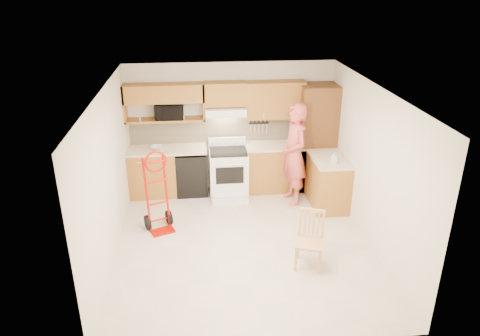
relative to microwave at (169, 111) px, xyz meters
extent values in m
cube|color=beige|center=(1.17, -2.08, -1.65)|extent=(4.00, 4.50, 0.02)
cube|color=white|center=(1.17, -2.08, 0.87)|extent=(4.00, 4.50, 0.02)
cube|color=silver|center=(1.17, 0.17, -0.39)|extent=(4.00, 0.02, 2.50)
cube|color=silver|center=(1.17, -4.34, -0.39)|extent=(4.00, 0.02, 2.50)
cube|color=silver|center=(-0.84, -2.08, -0.39)|extent=(0.02, 4.50, 2.50)
cube|color=silver|center=(3.18, -2.08, -0.39)|extent=(0.02, 4.50, 2.50)
cube|color=beige|center=(1.17, 0.15, -0.44)|extent=(3.92, 0.03, 0.55)
cube|color=#AC7430|center=(-0.38, -0.14, -1.19)|extent=(0.90, 0.60, 0.90)
cube|color=black|center=(0.37, -0.14, -1.21)|extent=(0.60, 0.60, 0.85)
cube|color=#AC7430|center=(2.00, -0.14, -1.19)|extent=(1.14, 0.60, 0.90)
cube|color=beige|center=(-0.08, -0.13, -0.72)|extent=(1.50, 0.63, 0.04)
cube|color=beige|center=(2.00, -0.13, -0.72)|extent=(1.14, 0.63, 0.04)
cube|color=#AC7430|center=(2.87, -0.94, -1.19)|extent=(0.60, 1.00, 0.90)
cube|color=beige|center=(2.87, -0.94, -0.72)|extent=(0.63, 1.00, 0.04)
cube|color=brown|center=(2.82, -0.14, -0.59)|extent=(0.70, 0.60, 2.10)
cube|color=#AC7430|center=(-0.08, 0.00, 0.34)|extent=(1.50, 0.33, 0.34)
cube|color=#AC7430|center=(-0.08, 0.00, -0.17)|extent=(1.50, 0.33, 0.04)
cube|color=#AC7430|center=(1.05, 0.00, 0.30)|extent=(0.76, 0.33, 0.44)
cube|color=#AC7430|center=(2.00, 0.00, 0.16)|extent=(1.14, 0.33, 0.70)
cube|color=white|center=(1.05, -0.06, -0.01)|extent=(0.76, 0.46, 0.14)
imported|color=black|center=(0.00, 0.00, 0.00)|extent=(0.53, 0.37, 0.29)
imported|color=#C74E48|center=(2.25, -0.74, -0.68)|extent=(0.59, 0.78, 1.91)
imported|color=white|center=(2.87, -1.17, -0.59)|extent=(0.10, 0.10, 0.20)
imported|color=white|center=(-0.27, -0.13, -0.67)|extent=(0.30, 0.30, 0.06)
camera|label=1|loc=(0.47, -8.30, 2.37)|focal=33.86mm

